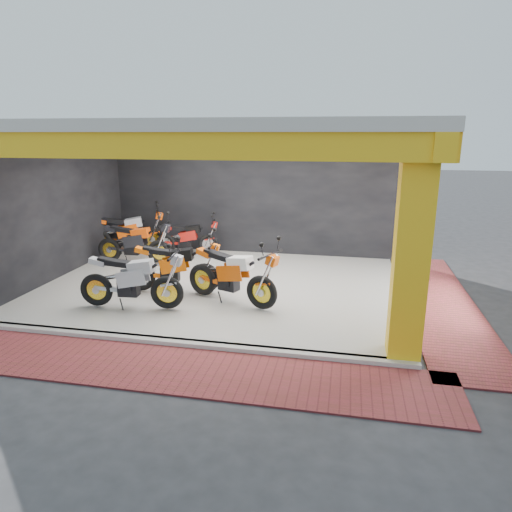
# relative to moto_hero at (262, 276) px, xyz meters

# --- Properties ---
(ground) EXTENTS (80.00, 80.00, 0.00)m
(ground) POSITION_rel_moto_hero_xyz_m (-1.22, -0.60, -0.80)
(ground) COLOR #2D2D30
(ground) RESTS_ON ground
(showroom_floor) EXTENTS (8.00, 6.00, 0.10)m
(showroom_floor) POSITION_rel_moto_hero_xyz_m (-1.22, 1.40, -0.75)
(showroom_floor) COLOR silver
(showroom_floor) RESTS_ON ground
(showroom_ceiling) EXTENTS (8.40, 6.40, 0.20)m
(showroom_ceiling) POSITION_rel_moto_hero_xyz_m (-1.22, 1.40, 2.80)
(showroom_ceiling) COLOR beige
(showroom_ceiling) RESTS_ON corner_column
(back_wall) EXTENTS (8.20, 0.20, 3.50)m
(back_wall) POSITION_rel_moto_hero_xyz_m (-1.22, 4.50, 0.95)
(back_wall) COLOR black
(back_wall) RESTS_ON ground
(left_wall) EXTENTS (0.20, 6.20, 3.50)m
(left_wall) POSITION_rel_moto_hero_xyz_m (-5.32, 1.40, 0.95)
(left_wall) COLOR black
(left_wall) RESTS_ON ground
(corner_column) EXTENTS (0.50, 0.50, 3.50)m
(corner_column) POSITION_rel_moto_hero_xyz_m (2.53, -1.35, 0.95)
(corner_column) COLOR yellow
(corner_column) RESTS_ON ground
(header_beam_front) EXTENTS (8.40, 0.30, 0.40)m
(header_beam_front) POSITION_rel_moto_hero_xyz_m (-1.22, -1.60, 2.50)
(header_beam_front) COLOR yellow
(header_beam_front) RESTS_ON corner_column
(header_beam_right) EXTENTS (0.30, 6.40, 0.40)m
(header_beam_right) POSITION_rel_moto_hero_xyz_m (2.78, 1.40, 2.50)
(header_beam_right) COLOR yellow
(header_beam_right) RESTS_ON corner_column
(floor_kerb) EXTENTS (8.00, 0.20, 0.10)m
(floor_kerb) POSITION_rel_moto_hero_xyz_m (-1.22, -1.62, -0.75)
(floor_kerb) COLOR silver
(floor_kerb) RESTS_ON ground
(paver_front) EXTENTS (9.00, 1.40, 0.03)m
(paver_front) POSITION_rel_moto_hero_xyz_m (-1.22, -2.40, -0.79)
(paver_front) COLOR maroon
(paver_front) RESTS_ON ground
(paver_right) EXTENTS (1.40, 7.00, 0.03)m
(paver_right) POSITION_rel_moto_hero_xyz_m (3.58, 1.40, -0.79)
(paver_right) COLOR maroon
(paver_right) RESTS_ON ground
(moto_hero) EXTENTS (2.44, 1.62, 1.40)m
(moto_hero) POSITION_rel_moto_hero_xyz_m (0.00, 0.00, 0.00)
(moto_hero) COLOR #D95009
(moto_hero) RESTS_ON showroom_floor
(moto_row_a) EXTENTS (2.30, 1.02, 1.37)m
(moto_row_a) POSITION_rel_moto_hero_xyz_m (-1.82, -0.36, -0.02)
(moto_row_a) COLOR #B0B2B8
(moto_row_a) RESTS_ON showroom_floor
(moto_row_b) EXTENTS (2.28, 1.06, 1.34)m
(moto_row_b) POSITION_rel_moto_hero_xyz_m (-1.39, 0.71, -0.03)
(moto_row_b) COLOR #FF660A
(moto_row_b) RESTS_ON showroom_floor
(moto_row_c) EXTENTS (2.19, 0.84, 1.33)m
(moto_row_c) POSITION_rel_moto_hero_xyz_m (-3.25, 2.59, -0.04)
(moto_row_c) COLOR black
(moto_row_c) RESTS_ON showroom_floor
(moto_row_d) EXTENTS (1.98, 1.03, 1.15)m
(moto_row_d) POSITION_rel_moto_hero_xyz_m (-2.31, 3.90, -0.12)
(moto_row_d) COLOR #AD1912
(moto_row_d) RESTS_ON showroom_floor
(moto_row_e) EXTENTS (2.43, 1.74, 1.40)m
(moto_row_e) POSITION_rel_moto_hero_xyz_m (-4.02, 3.90, -0.00)
(moto_row_e) COLOR #F7540A
(moto_row_e) RESTS_ON showroom_floor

